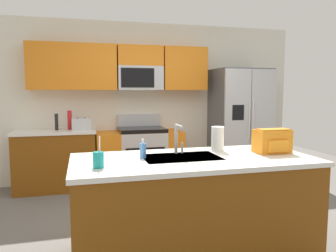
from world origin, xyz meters
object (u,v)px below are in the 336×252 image
Objects in this scene: sink_faucet at (177,136)px; drink_cup_teal at (98,160)px; bottle_red at (70,120)px; range_oven at (140,156)px; pepper_mill at (57,122)px; toaster at (81,124)px; paper_towel_roll at (218,139)px; soap_dispenser at (143,150)px; backpack at (272,141)px; refrigerator at (240,124)px.

sink_faucet is 1.16× the size of drink_cup_teal.
drink_cup_teal is (0.30, -2.66, -0.08)m from bottle_red.
bottle_red is at bearing 96.37° from drink_cup_teal.
range_oven is at bearing 89.34° from sink_faucet.
bottle_red is 1.03× the size of sink_faucet.
pepper_mill reaches higher than range_oven.
paper_towel_roll reaches higher than toaster.
backpack is at bearing -3.11° from soap_dispenser.
backpack is (0.89, -0.17, -0.05)m from sink_faucet.
refrigerator is 6.39× the size of bottle_red.
toaster is at bearing -176.63° from range_oven.
sink_faucet is 0.88× the size of backpack.
backpack is at bearing -51.90° from bottle_red.
range_oven is 1.05m from toaster.
range_oven is 1.22m from bottle_red.
toaster is 0.99× the size of sink_faucet.
soap_dispenser is (-2.09, -2.27, 0.04)m from refrigerator.
toaster is 0.87× the size of backpack.
bottle_red reaches higher than drink_cup_teal.
bottle_red is (-0.17, 0.10, 0.05)m from toaster.
toaster is at bearing 92.82° from drink_cup_teal.
toaster is 1.17× the size of paper_towel_roll.
pepper_mill is (-0.36, 0.05, 0.03)m from toaster.
refrigerator is 2.79m from bottle_red.
pepper_mill is 2.65m from drink_cup_teal.
bottle_red is 1.21× the size of paper_towel_roll.
pepper_mill is 2.50m from soap_dispenser.
paper_towel_roll is at bearing -79.70° from range_oven.
bottle_red reaches higher than pepper_mill.
paper_towel_roll is (1.29, -2.13, 0.03)m from toaster.
soap_dispenser is (-0.35, -0.10, -0.10)m from sink_faucet.
toaster reaches higher than soap_dispenser.
drink_cup_teal is at bearing -106.34° from range_oven.
refrigerator is at bearing 57.98° from paper_towel_roll.
drink_cup_teal is 0.48m from soap_dispenser.
refrigerator is at bearing 45.61° from drink_cup_teal.
toaster is 2.49m from paper_towel_roll.
range_oven is 2.32m from sink_faucet.
range_oven is 4.82× the size of sink_faucet.
soap_dispenser is (-0.37, -2.34, 0.53)m from range_oven.
soap_dispenser is 0.53× the size of backpack.
sink_faucet is (0.87, -2.18, 0.08)m from toaster.
refrigerator reaches higher than sink_faucet.
drink_cup_teal is 1.24m from paper_towel_roll.
sink_faucet is at bearing -68.37° from toaster.
drink_cup_teal reaches higher than paper_towel_roll.
soap_dispenser is 0.79m from paper_towel_roll.
pepper_mill is at bearing 100.51° from drink_cup_teal.
paper_towel_roll is at bearing 20.07° from drink_cup_teal.
pepper_mill is (-2.97, 0.07, 0.10)m from refrigerator.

